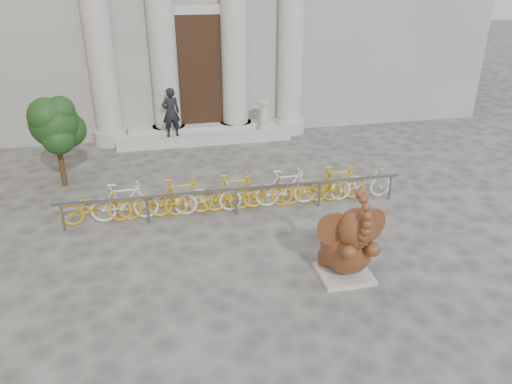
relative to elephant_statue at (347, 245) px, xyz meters
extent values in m
plane|color=#474442|center=(-1.86, -0.49, -0.76)|extent=(80.00, 80.00, 0.00)
cube|color=black|center=(-1.86, 9.43, 1.54)|extent=(2.40, 0.16, 4.00)
cylinder|color=#A8A59E|center=(-5.06, 9.31, 3.24)|extent=(0.90, 0.90, 8.00)
cylinder|color=#A8A59E|center=(-3.06, 9.31, 3.24)|extent=(0.90, 0.90, 8.00)
cylinder|color=#A8A59E|center=(-0.66, 9.31, 3.24)|extent=(0.90, 0.90, 8.00)
cylinder|color=#A8A59E|center=(1.34, 9.31, 3.24)|extent=(0.90, 0.90, 8.00)
cube|color=#A8A59E|center=(-1.86, 8.91, -0.58)|extent=(6.00, 1.20, 0.36)
cube|color=#A8A59E|center=(0.00, 0.03, -0.71)|extent=(1.06, 0.96, 0.10)
ellipsoid|color=black|center=(0.00, 0.26, -0.34)|extent=(0.89, 0.85, 0.67)
ellipsoid|color=black|center=(0.00, 0.05, -0.05)|extent=(1.03, 1.27, 1.09)
cylinder|color=black|center=(-0.29, 0.40, -0.52)|extent=(0.32, 0.32, 0.27)
cylinder|color=black|center=(0.28, 0.41, -0.52)|extent=(0.32, 0.32, 0.27)
cylinder|color=black|center=(-0.23, -0.37, 0.16)|extent=(0.26, 0.63, 0.42)
cylinder|color=black|center=(0.24, -0.36, 0.16)|extent=(0.26, 0.63, 0.42)
ellipsoid|color=black|center=(0.00, -0.32, 0.54)|extent=(0.72, 0.68, 0.84)
cylinder|color=black|center=(-0.35, -0.20, 0.50)|extent=(0.70, 0.26, 0.71)
cylinder|color=black|center=(0.36, -0.19, 0.50)|extent=(0.69, 0.28, 0.71)
cone|color=beige|center=(-0.12, -0.53, 0.37)|extent=(0.14, 0.25, 0.11)
cone|color=beige|center=(0.13, -0.53, 0.37)|extent=(0.13, 0.25, 0.11)
cube|color=slate|center=(-1.69, 3.16, -0.06)|extent=(8.72, 0.06, 0.06)
cylinder|color=slate|center=(-5.85, 3.16, -0.41)|extent=(0.06, 0.06, 0.70)
cylinder|color=slate|center=(-3.87, 3.16, -0.41)|extent=(0.06, 0.06, 0.70)
cylinder|color=slate|center=(-1.69, 3.16, -0.41)|extent=(0.06, 0.06, 0.70)
cylinder|color=slate|center=(0.48, 3.16, -0.41)|extent=(0.06, 0.06, 0.70)
cylinder|color=slate|center=(2.46, 3.16, -0.41)|extent=(0.06, 0.06, 0.70)
imported|color=gold|center=(-5.11, 3.41, -0.26)|extent=(1.70, 0.50, 1.00)
imported|color=beige|center=(-4.43, 3.41, -0.26)|extent=(1.66, 0.47, 1.00)
imported|color=gold|center=(-3.74, 3.41, -0.26)|extent=(1.70, 0.50, 1.00)
imported|color=gold|center=(-3.06, 3.41, -0.26)|extent=(1.66, 0.47, 1.00)
imported|color=beige|center=(-2.38, 3.41, -0.26)|extent=(1.70, 0.50, 1.00)
imported|color=gold|center=(-1.69, 3.41, -0.26)|extent=(1.66, 0.47, 1.00)
imported|color=gold|center=(-1.01, 3.41, -0.26)|extent=(1.70, 0.50, 1.00)
imported|color=beige|center=(-0.33, 3.41, -0.26)|extent=(1.66, 0.47, 1.00)
imported|color=gold|center=(0.36, 3.41, -0.26)|extent=(1.70, 0.50, 1.00)
imported|color=gold|center=(1.04, 3.41, -0.26)|extent=(1.66, 0.47, 1.00)
imported|color=beige|center=(1.72, 3.41, -0.26)|extent=(1.70, 0.50, 1.00)
cylinder|color=#332114|center=(-6.19, 5.88, 0.03)|extent=(0.16, 0.16, 1.59)
sphere|color=black|center=(-6.19, 5.88, 1.09)|extent=(1.32, 1.32, 1.32)
sphere|color=black|center=(-5.88, 6.06, 0.82)|extent=(0.97, 0.97, 0.97)
sphere|color=black|center=(-6.45, 6.11, 0.91)|extent=(0.88, 0.88, 0.88)
sphere|color=black|center=(-6.10, 5.62, 0.74)|extent=(0.88, 0.88, 0.88)
sphere|color=black|center=(-6.32, 5.71, 1.35)|extent=(0.97, 0.97, 0.97)
sphere|color=black|center=(-5.97, 5.80, 1.44)|extent=(0.79, 0.79, 0.79)
imported|color=black|center=(-2.97, 8.56, 0.43)|extent=(0.68, 0.52, 1.67)
cylinder|color=#A8A59E|center=(0.24, 8.61, -0.34)|extent=(0.42, 0.42, 0.13)
cylinder|color=#A8A59E|center=(0.24, 8.61, 0.07)|extent=(0.29, 0.29, 0.94)
cylinder|color=#A8A59E|center=(0.24, 8.61, 0.57)|extent=(0.42, 0.42, 0.10)
camera|label=1|loc=(-3.50, -7.91, 5.16)|focal=35.00mm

